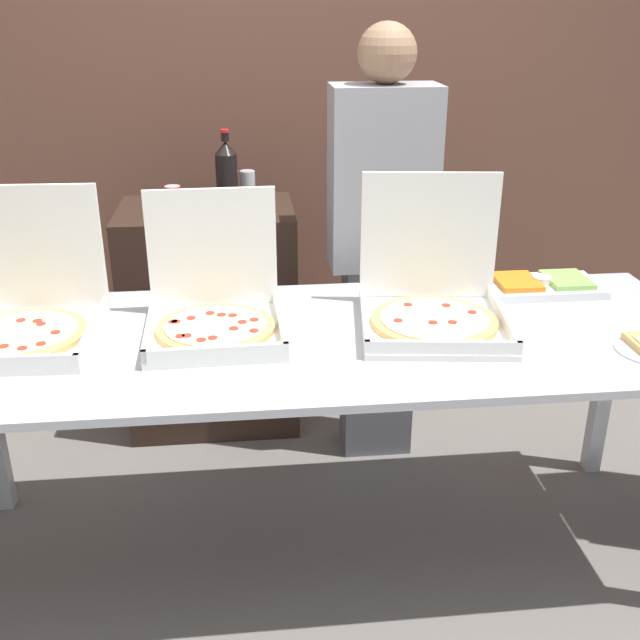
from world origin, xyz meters
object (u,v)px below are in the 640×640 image
at_px(veggie_tray, 541,285).
at_px(person_guest_cap, 381,246).
at_px(pizza_box_far_right, 432,299).
at_px(soda_bottle, 227,172).
at_px(soda_can_colored, 173,201).
at_px(pizza_box_far_left, 25,313).
at_px(pizza_box_near_left, 215,308).
at_px(soda_can_silver, 248,185).

relative_size(veggie_tray, person_guest_cap, 0.24).
relative_size(pizza_box_far_right, soda_bottle, 1.66).
distance_m(soda_can_colored, person_guest_cap, 0.84).
distance_m(pizza_box_far_right, pizza_box_far_left, 1.25).
bearing_deg(soda_bottle, person_guest_cap, -33.63).
distance_m(pizza_box_far_left, person_guest_cap, 1.34).
relative_size(pizza_box_far_right, pizza_box_far_left, 1.11).
height_order(pizza_box_far_left, soda_can_colored, pizza_box_far_left).
height_order(pizza_box_far_left, pizza_box_near_left, pizza_box_far_left).
bearing_deg(pizza_box_far_right, soda_bottle, 129.74).
height_order(veggie_tray, soda_bottle, soda_bottle).
bearing_deg(soda_bottle, pizza_box_far_left, -121.82).
bearing_deg(pizza_box_far_right, soda_can_colored, 143.44).
relative_size(pizza_box_far_right, soda_can_silver, 4.15).
relative_size(pizza_box_near_left, soda_can_colored, 3.53).
bearing_deg(pizza_box_far_left, veggie_tray, 8.98).
distance_m(pizza_box_far_right, soda_can_silver, 1.22).
distance_m(veggie_tray, soda_can_silver, 1.33).
bearing_deg(veggie_tray, pizza_box_far_left, -173.14).
xyz_separation_m(pizza_box_far_left, soda_can_silver, (0.70, 1.05, 0.13)).
height_order(soda_bottle, person_guest_cap, person_guest_cap).
distance_m(pizza_box_near_left, soda_can_silver, 1.08).
distance_m(pizza_box_far_right, person_guest_cap, 0.62).
height_order(pizza_box_near_left, soda_bottle, soda_bottle).
bearing_deg(soda_can_silver, pizza_box_far_right, -62.55).
bearing_deg(soda_can_silver, pizza_box_near_left, -96.68).
distance_m(pizza_box_far_right, soda_can_colored, 1.19).
xyz_separation_m(pizza_box_far_left, veggie_tray, (1.71, 0.21, -0.06)).
relative_size(veggie_tray, soda_can_silver, 3.29).
bearing_deg(pizza_box_far_left, pizza_box_near_left, 0.65).
bearing_deg(pizza_box_far_left, person_guest_cap, 28.23).
height_order(soda_bottle, soda_can_colored, soda_bottle).
height_order(soda_can_silver, person_guest_cap, person_guest_cap).
height_order(pizza_box_far_right, soda_can_silver, pizza_box_far_right).
relative_size(pizza_box_far_left, person_guest_cap, 0.27).
height_order(pizza_box_far_right, soda_can_colored, pizza_box_far_right).
distance_m(pizza_box_far_right, veggie_tray, 0.51).
xyz_separation_m(soda_bottle, person_guest_cap, (0.59, -0.39, -0.22)).
distance_m(pizza_box_far_left, pizza_box_near_left, 0.57).
bearing_deg(veggie_tray, soda_can_colored, 155.84).
relative_size(veggie_tray, soda_bottle, 1.32).
bearing_deg(pizza_box_near_left, soda_bottle, 86.33).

